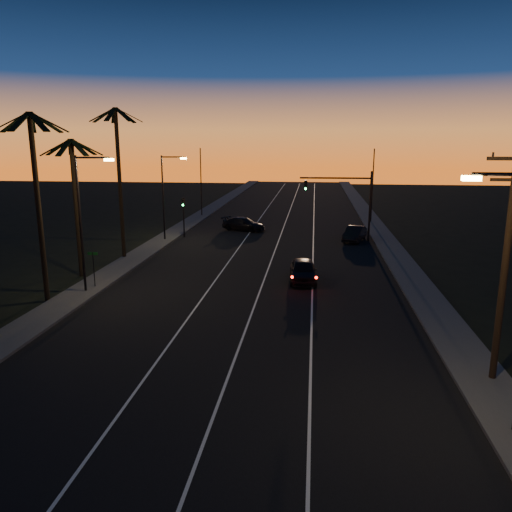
# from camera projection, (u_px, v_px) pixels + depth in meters

# --- Properties ---
(road) EXTENTS (20.00, 170.00, 0.01)m
(road) POSITION_uv_depth(u_px,v_px,m) (265.00, 262.00, 41.66)
(road) COLOR black
(road) RESTS_ON ground
(sidewalk_left) EXTENTS (2.40, 170.00, 0.16)m
(sidewalk_left) POSITION_uv_depth(u_px,v_px,m) (135.00, 258.00, 42.91)
(sidewalk_left) COLOR #383835
(sidewalk_left) RESTS_ON ground
(sidewalk_right) EXTENTS (2.40, 170.00, 0.16)m
(sidewalk_right) POSITION_uv_depth(u_px,v_px,m) (402.00, 265.00, 40.39)
(sidewalk_right) COLOR #383835
(sidewalk_right) RESTS_ON ground
(lane_stripe_left) EXTENTS (0.12, 160.00, 0.01)m
(lane_stripe_left) POSITION_uv_depth(u_px,v_px,m) (229.00, 261.00, 42.00)
(lane_stripe_left) COLOR silver
(lane_stripe_left) RESTS_ON road
(lane_stripe_mid) EXTENTS (0.12, 160.00, 0.01)m
(lane_stripe_mid) POSITION_uv_depth(u_px,v_px,m) (271.00, 262.00, 41.60)
(lane_stripe_mid) COLOR silver
(lane_stripe_mid) RESTS_ON road
(lane_stripe_right) EXTENTS (0.12, 160.00, 0.01)m
(lane_stripe_right) POSITION_uv_depth(u_px,v_px,m) (313.00, 263.00, 41.21)
(lane_stripe_right) COLOR silver
(lane_stripe_right) RESTS_ON road
(palm_near) EXTENTS (4.25, 4.16, 11.53)m
(palm_near) POSITION_uv_depth(u_px,v_px,m) (37.00, 189.00, 29.88)
(palm_near) COLOR black
(palm_near) RESTS_ON ground
(palm_mid) EXTENTS (4.25, 4.16, 10.03)m
(palm_mid) POSITION_uv_depth(u_px,v_px,m) (75.00, 192.00, 35.94)
(palm_mid) COLOR black
(palm_mid) RESTS_ON ground
(palm_far) EXTENTS (4.25, 4.16, 12.53)m
(palm_far) POSITION_uv_depth(u_px,v_px,m) (119.00, 169.00, 41.33)
(palm_far) COLOR black
(palm_far) RESTS_ON ground
(streetlight_left_near) EXTENTS (2.55, 0.26, 9.00)m
(streetlight_left_near) POSITION_uv_depth(u_px,v_px,m) (84.00, 213.00, 32.00)
(streetlight_left_near) COLOR black
(streetlight_left_near) RESTS_ON ground
(streetlight_left_far) EXTENTS (2.55, 0.26, 8.50)m
(streetlight_left_far) POSITION_uv_depth(u_px,v_px,m) (166.00, 191.00, 49.48)
(streetlight_left_far) COLOR black
(streetlight_left_far) RESTS_ON ground
(street_sign) EXTENTS (0.70, 0.06, 2.60)m
(street_sign) POSITION_uv_depth(u_px,v_px,m) (94.00, 265.00, 33.80)
(street_sign) COLOR black
(street_sign) RESTS_ON ground
(utility_pole) EXTENTS (2.20, 0.28, 10.00)m
(utility_pole) POSITION_uv_depth(u_px,v_px,m) (506.00, 258.00, 19.81)
(utility_pole) COLOR black
(utility_pole) RESTS_ON ground
(signal_mast) EXTENTS (7.10, 0.41, 7.00)m
(signal_mast) POSITION_uv_depth(u_px,v_px,m) (346.00, 194.00, 49.46)
(signal_mast) COLOR black
(signal_mast) RESTS_ON ground
(signal_post) EXTENTS (0.28, 0.37, 4.20)m
(signal_post) POSITION_uv_depth(u_px,v_px,m) (183.00, 210.00, 51.75)
(signal_post) COLOR black
(signal_post) RESTS_ON ground
(far_pole_left) EXTENTS (0.14, 0.14, 9.00)m
(far_pole_left) POSITION_uv_depth(u_px,v_px,m) (201.00, 183.00, 66.09)
(far_pole_left) COLOR black
(far_pole_left) RESTS_ON ground
(far_pole_right) EXTENTS (0.14, 0.14, 9.00)m
(far_pole_right) POSITION_uv_depth(u_px,v_px,m) (372.00, 186.00, 60.71)
(far_pole_right) COLOR black
(far_pole_right) RESTS_ON ground
(lead_car) EXTENTS (2.10, 5.28, 1.59)m
(lead_car) POSITION_uv_depth(u_px,v_px,m) (303.00, 270.00, 35.74)
(lead_car) COLOR black
(lead_car) RESTS_ON road
(right_car) EXTENTS (2.82, 4.78, 1.49)m
(right_car) POSITION_uv_depth(u_px,v_px,m) (355.00, 234.00, 50.20)
(right_car) COLOR black
(right_car) RESTS_ON road
(cross_car) EXTENTS (5.39, 3.68, 1.45)m
(cross_car) POSITION_uv_depth(u_px,v_px,m) (244.00, 224.00, 56.22)
(cross_car) COLOR black
(cross_car) RESTS_ON road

